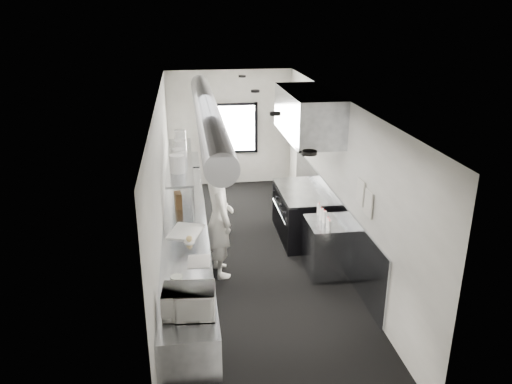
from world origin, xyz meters
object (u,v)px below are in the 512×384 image
object	(u,v)px
pass_shelf	(180,161)
cutting_board	(186,231)
microwave	(189,301)
plate_stack_b	(179,157)
range	(301,214)
squeeze_bottle_b	(328,223)
squeeze_bottle_c	(324,217)
squeeze_bottle_a	(329,226)
plate_stack_a	(178,164)
squeeze_bottle_d	(321,214)
far_work_table	(184,178)
knife_block	(178,200)
plate_stack_c	(180,149)
deli_tub_b	(177,280)
plate_stack_d	(180,139)
exhaust_hood	(308,114)
deli_tub_a	(177,286)
small_plate	(189,242)
squeeze_bottle_e	(319,209)
bottle_station	(327,247)
prep_counter	(186,251)
line_cook	(219,218)

from	to	relation	value
pass_shelf	cutting_board	distance (m)	1.84
microwave	plate_stack_b	xyz separation A→B (m)	(-0.08, 3.58, 0.65)
range	squeeze_bottle_b	size ratio (longest dim) A/B	9.75
microwave	squeeze_bottle_c	distance (m)	3.17
squeeze_bottle_a	pass_shelf	bearing A→B (deg)	138.43
plate_stack_a	squeeze_bottle_d	size ratio (longest dim) A/B	1.53
pass_shelf	squeeze_bottle_b	xyz separation A→B (m)	(2.28, -1.89, -0.55)
squeeze_bottle_c	range	bearing A→B (deg)	92.01
range	microwave	world-z (taller)	microwave
far_work_table	knife_block	bearing A→B (deg)	-92.05
plate_stack_a	squeeze_bottle_d	xyz separation A→B (m)	(2.29, -0.80, -0.72)
range	plate_stack_c	size ratio (longest dim) A/B	5.01
pass_shelf	knife_block	size ratio (longest dim) A/B	11.28
deli_tub_b	plate_stack_a	size ratio (longest dim) A/B	0.51
plate_stack_c	plate_stack_d	distance (m)	0.65
knife_block	cutting_board	bearing A→B (deg)	-91.12
squeeze_bottle_c	squeeze_bottle_d	size ratio (longest dim) A/B	1.02
exhaust_hood	far_work_table	xyz separation A→B (m)	(-2.25, 2.50, -1.94)
plate_stack_d	deli_tub_a	bearing A→B (deg)	-91.20
exhaust_hood	plate_stack_a	xyz separation A→B (m)	(-2.32, -0.48, -0.67)
small_plate	cutting_board	bearing A→B (deg)	97.45
squeeze_bottle_e	pass_shelf	bearing A→B (deg)	148.86
squeeze_bottle_c	exhaust_hood	bearing A→B (deg)	89.61
pass_shelf	range	distance (m)	2.49
deli_tub_b	pass_shelf	bearing A→B (deg)	88.60
plate_stack_b	plate_stack_d	xyz separation A→B (m)	(0.02, 1.16, 0.03)
plate_stack_c	bottle_station	bearing A→B (deg)	-38.07
cutting_board	squeeze_bottle_a	size ratio (longest dim) A/B	3.45
prep_counter	squeeze_bottle_b	world-z (taller)	squeeze_bottle_b
far_work_table	plate_stack_b	xyz separation A→B (m)	(-0.06, -2.58, 1.27)
line_cook	squeeze_bottle_d	size ratio (longest dim) A/B	10.03
pass_shelf	prep_counter	bearing A→B (deg)	-88.44
plate_stack_a	plate_stack_c	distance (m)	0.91
pass_shelf	range	bearing A→B (deg)	-7.67
squeeze_bottle_a	squeeze_bottle_d	bearing A→B (deg)	91.54
far_work_table	plate_stack_d	world-z (taller)	plate_stack_d
exhaust_hood	plate_stack_d	distance (m)	2.60
plate_stack_a	plate_stack_b	size ratio (longest dim) A/B	1.03
plate_stack_d	squeeze_bottle_b	xyz separation A→B (m)	(2.27, -2.66, -0.76)
range	line_cook	xyz separation A→B (m)	(-1.64, -1.18, 0.52)
deli_tub_a	deli_tub_b	distance (m)	0.13
prep_counter	knife_block	bearing A→B (deg)	97.34
plate_stack_a	pass_shelf	bearing A→B (deg)	87.40
microwave	deli_tub_a	bearing A→B (deg)	109.16
exhaust_hood	squeeze_bottle_c	bearing A→B (deg)	-90.39
pass_shelf	plate_stack_b	world-z (taller)	plate_stack_b
far_work_table	deli_tub_a	world-z (taller)	deli_tub_a
line_cook	small_plate	size ratio (longest dim) A/B	12.30
pass_shelf	far_work_table	bearing A→B (deg)	88.93
squeeze_bottle_d	far_work_table	bearing A→B (deg)	120.39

